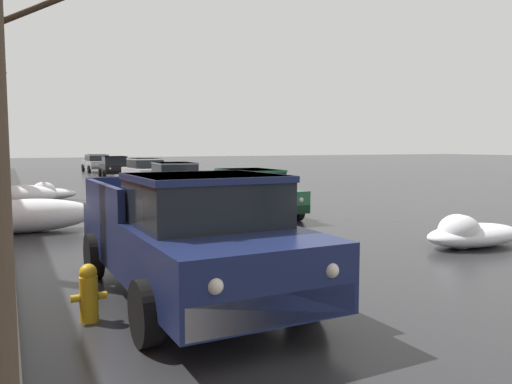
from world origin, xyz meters
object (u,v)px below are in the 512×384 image
Objects in this scene: sedan_white_parked_far_down_block at (146,171)px; sedan_silver_at_far_intersection at (97,163)px; fire_hydrant at (89,293)px; pickup_truck_darkblue_approaching_near_lane at (189,235)px; sedan_green_parked_kerbside_close at (252,192)px; sedan_grey_parked_kerbside_mid at (175,178)px; sedan_black_queued_behind_truck at (115,166)px.

sedan_white_parked_far_down_block and sedan_silver_at_far_intersection have the same top height.
sedan_white_parked_far_down_block is 5.77× the size of fire_hydrant.
pickup_truck_darkblue_approaching_near_lane is at bearing 16.55° from fire_hydrant.
pickup_truck_darkblue_approaching_near_lane reaches higher than sedan_green_parked_kerbside_close.
sedan_white_parked_far_down_block is at bearing 77.62° from pickup_truck_darkblue_approaching_near_lane.
pickup_truck_darkblue_approaching_near_lane is 1.30× the size of sedan_white_parked_far_down_block.
sedan_grey_parked_kerbside_mid is at bearing 69.03° from fire_hydrant.
sedan_white_parked_far_down_block is at bearing 74.35° from fire_hydrant.
pickup_truck_darkblue_approaching_near_lane reaches higher than sedan_grey_parked_kerbside_mid.
sedan_black_queued_behind_truck is at bearing -90.58° from sedan_silver_at_far_intersection.
sedan_grey_parked_kerbside_mid reaches higher than fire_hydrant.
sedan_green_parked_kerbside_close is at bearing -91.52° from sedan_white_parked_far_down_block.
sedan_grey_parked_kerbside_mid is 7.31m from sedan_white_parked_far_down_block.
sedan_green_parked_kerbside_close is 29.43m from sedan_silver_at_far_intersection.
fire_hydrant is (-5.73, -28.84, -0.39)m from sedan_black_queued_behind_truck.
sedan_grey_parked_kerbside_mid is (-0.17, 7.07, 0.00)m from sedan_green_parked_kerbside_close.
sedan_white_parked_far_down_block reaches higher than fire_hydrant.
sedan_green_parked_kerbside_close and sedan_grey_parked_kerbside_mid have the same top height.
sedan_grey_parked_kerbside_mid is at bearing -90.75° from sedan_silver_at_far_intersection.
pickup_truck_darkblue_approaching_near_lane is at bearing -121.80° from sedan_green_parked_kerbside_close.
sedan_black_queued_behind_truck is 29.40m from fire_hydrant.
sedan_grey_parked_kerbside_mid is 14.44m from sedan_black_queued_behind_truck.
sedan_silver_at_far_intersection is 6.08× the size of fire_hydrant.
sedan_black_queued_behind_truck reaches higher than fire_hydrant.
pickup_truck_darkblue_approaching_near_lane is at bearing -102.38° from sedan_white_parked_far_down_block.
sedan_white_parked_far_down_block is (4.67, 21.27, -0.13)m from pickup_truck_darkblue_approaching_near_lane.
sedan_grey_parked_kerbside_mid and sedan_silver_at_far_intersection have the same top height.
pickup_truck_darkblue_approaching_near_lane reaches higher than sedan_white_parked_far_down_block.
sedan_black_queued_behind_truck is 0.94× the size of sedan_silver_at_far_intersection.
sedan_silver_at_far_intersection is at bearing 89.25° from sedan_grey_parked_kerbside_mid.
sedan_green_parked_kerbside_close and sedan_silver_at_far_intersection have the same top height.
sedan_silver_at_far_intersection is (0.08, 7.93, 0.00)m from sedan_black_queued_behind_truck.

